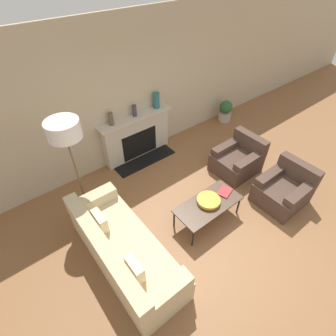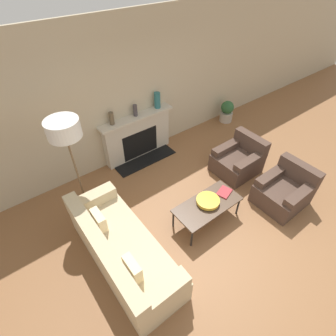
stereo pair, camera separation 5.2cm
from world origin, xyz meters
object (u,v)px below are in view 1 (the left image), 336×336
at_px(bowl, 209,200).
at_px(potted_plant, 225,111).
at_px(armchair_far, 238,159).
at_px(book, 225,192).
at_px(mantel_vase_left, 111,119).
at_px(couch, 123,251).
at_px(mantel_vase_center_left, 134,111).
at_px(coffee_table, 208,205).
at_px(mantel_vase_center_right, 156,100).
at_px(fireplace, 137,137).
at_px(floor_lamp, 65,134).
at_px(armchair_near, 284,189).

bearing_deg(bowl, potted_plant, 37.44).
height_order(armchair_far, book, armchair_far).
bearing_deg(bowl, armchair_far, 20.73).
xyz_separation_m(book, mantel_vase_left, (-0.87, 2.27, 0.70)).
xyz_separation_m(couch, bowl, (1.57, -0.16, 0.15)).
bearing_deg(bowl, mantel_vase_center_left, 88.65).
relative_size(coffee_table, bowl, 2.95).
distance_m(armchair_far, book, 1.18).
bearing_deg(mantel_vase_center_right, mantel_vase_center_left, 180.00).
bearing_deg(coffee_table, armchair_far, 21.24).
relative_size(bowl, mantel_vase_left, 1.55).
relative_size(mantel_vase_center_left, potted_plant, 0.42).
bearing_deg(book, fireplace, 80.81).
height_order(fireplace, mantel_vase_left, mantel_vase_left).
distance_m(book, mantel_vase_center_left, 2.40).
bearing_deg(couch, floor_lamp, -0.22).
xyz_separation_m(mantel_vase_left, potted_plant, (3.18, -0.20, -0.85)).
height_order(couch, potted_plant, couch).
bearing_deg(armchair_near, fireplace, -154.00).
bearing_deg(mantel_vase_center_right, mantel_vase_left, 180.00).
bearing_deg(mantel_vase_center_right, coffee_table, -105.31).
distance_m(mantel_vase_left, mantel_vase_center_right, 1.09).
relative_size(bowl, book, 1.26).
bearing_deg(book, armchair_far, 10.29).
relative_size(armchair_far, book, 2.81).
xyz_separation_m(fireplace, bowl, (-0.05, -2.24, -0.02)).
relative_size(floor_lamp, mantel_vase_left, 7.39).
bearing_deg(potted_plant, fireplace, 176.10).
bearing_deg(armchair_far, bowl, -69.27).
xyz_separation_m(fireplace, mantel_vase_center_left, (0.00, 0.02, 0.63)).
bearing_deg(mantel_vase_center_right, floor_lamp, -159.93).
bearing_deg(fireplace, mantel_vase_left, 178.33).
xyz_separation_m(bowl, book, (0.39, -0.01, -0.03)).
bearing_deg(armchair_near, mantel_vase_center_right, -163.84).
relative_size(fireplace, mantel_vase_left, 6.57).
height_order(fireplace, potted_plant, fireplace).
relative_size(book, floor_lamp, 0.17).
bearing_deg(armchair_near, book, -118.07).
xyz_separation_m(armchair_near, book, (-1.03, 0.55, 0.15)).
distance_m(bowl, mantel_vase_left, 2.40).
relative_size(armchair_near, bowl, 2.23).
bearing_deg(mantel_vase_center_left, fireplace, -92.57).
distance_m(fireplace, floor_lamp, 2.15).
bearing_deg(fireplace, armchair_near, -64.00).
bearing_deg(armchair_near, coffee_table, -110.44).
bearing_deg(armchair_far, book, -62.06).
height_order(coffee_table, mantel_vase_left, mantel_vase_left).
xyz_separation_m(mantel_vase_left, mantel_vase_center_left, (0.54, 0.00, -0.01)).
distance_m(armchair_near, mantel_vase_center_left, 3.25).
xyz_separation_m(couch, potted_plant, (4.27, 1.90, -0.03)).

